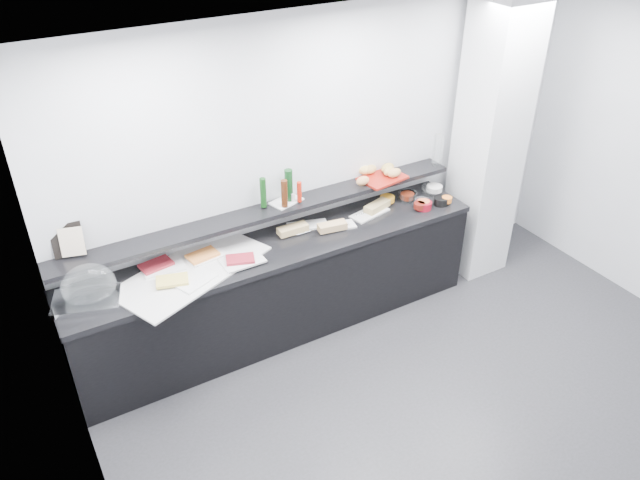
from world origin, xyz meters
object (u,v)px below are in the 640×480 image
bread_tray (383,178)px  cloche_base (86,301)px  carafe (438,150)px  condiment_tray (286,201)px  sandwich_plate_mid (337,226)px  framed_print (67,240)px

bread_tray → cloche_base: bearing=174.5°
cloche_base → carafe: carafe is taller
condiment_tray → bread_tray: bearing=-19.6°
sandwich_plate_mid → framed_print: (-2.13, 0.29, 0.37)m
cloche_base → framed_print: bearing=108.3°
sandwich_plate_mid → carafe: 1.26m
framed_print → condiment_tray: 1.76m
framed_print → carafe: carafe is taller
condiment_tray → carafe: carafe is taller
framed_print → condiment_tray: framed_print is taller
sandwich_plate_mid → condiment_tray: condiment_tray is taller
framed_print → condiment_tray: bearing=6.4°
cloche_base → carafe: bearing=20.8°
condiment_tray → carafe: bearing=-18.7°
cloche_base → condiment_tray: 1.78m
framed_print → bread_tray: bearing=6.1°
framed_print → bread_tray: 2.71m
cloche_base → condiment_tray: (1.75, 0.22, 0.24)m
sandwich_plate_mid → framed_print: size_ratio=1.25×
condiment_tray → bread_tray: (0.95, -0.05, 0.00)m
bread_tray → carafe: (0.61, -0.01, 0.14)m
carafe → framed_print: bearing=177.6°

